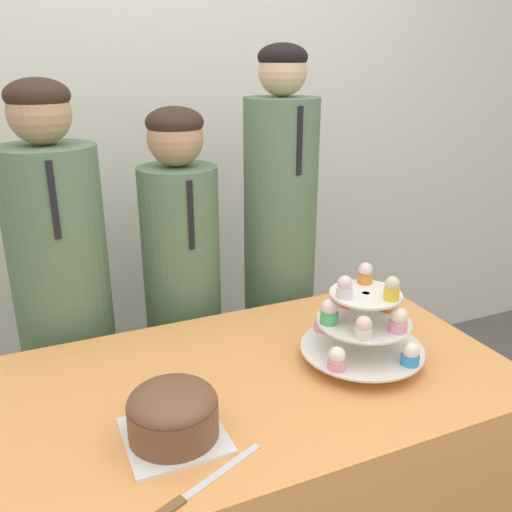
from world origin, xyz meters
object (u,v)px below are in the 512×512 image
at_px(cake_knife, 187,496).
at_px(student_2, 279,279).
at_px(cupcake_stand, 364,323).
at_px(student_1, 185,317).
at_px(student_0, 68,331).
at_px(round_cake, 173,413).

height_order(cake_knife, student_2, student_2).
xyz_separation_m(cupcake_stand, student_1, (-0.31, 0.64, -0.21)).
relative_size(cake_knife, student_0, 0.18).
height_order(student_0, student_1, student_0).
distance_m(student_0, student_2, 0.77).
bearing_deg(cake_knife, cupcake_stand, 2.68).
xyz_separation_m(round_cake, cake_knife, (-0.02, -0.17, -0.06)).
xyz_separation_m(cake_knife, student_0, (-0.13, 0.91, -0.07)).
height_order(student_0, student_2, student_2).
bearing_deg(round_cake, cake_knife, -98.08).
height_order(cupcake_stand, student_0, student_0).
bearing_deg(round_cake, student_0, 101.79).
bearing_deg(round_cake, cupcake_stand, 10.68).
relative_size(cake_knife, cupcake_stand, 0.83).
bearing_deg(student_1, student_0, 180.00).
xyz_separation_m(round_cake, student_2, (0.61, 0.74, -0.07)).
xyz_separation_m(round_cake, student_1, (0.24, 0.74, -0.16)).
height_order(cupcake_stand, student_1, student_1).
relative_size(cake_knife, student_1, 0.19).
xyz_separation_m(cupcake_stand, student_0, (-0.71, 0.64, -0.18)).
xyz_separation_m(cake_knife, student_1, (0.26, 0.91, -0.10)).
bearing_deg(student_0, round_cake, -78.21).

